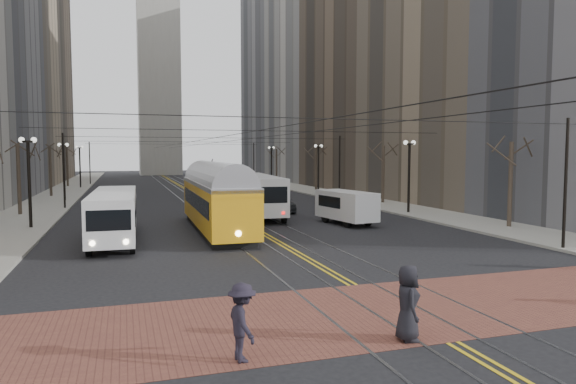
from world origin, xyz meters
TOP-DOWN VIEW (x-y plane):
  - ground at (0.00, 0.00)m, footprint 260.00×260.00m
  - sidewalk_left at (-15.00, 45.00)m, footprint 5.00×140.00m
  - sidewalk_right at (15.00, 45.00)m, footprint 5.00×140.00m
  - crosswalk_band at (0.00, -4.00)m, footprint 25.00×6.00m
  - streetcar_rails at (0.00, 45.00)m, footprint 4.80×130.00m
  - centre_lines at (0.00, 45.00)m, footprint 0.42×130.00m
  - building_left_far at (-25.50, 86.00)m, footprint 16.00×20.00m
  - building_right_mid at (25.50, 46.00)m, footprint 16.00×20.00m
  - building_right_midfar at (27.50, 66.00)m, footprint 20.00×20.00m
  - building_right_far at (25.50, 86.00)m, footprint 16.00×20.00m
  - clock_tower at (0.00, 102.00)m, footprint 12.00×12.00m
  - lamp_posts at (-0.00, 28.75)m, footprint 27.60×57.20m
  - street_trees at (0.00, 35.25)m, footprint 31.68×53.28m
  - trolley_wires at (0.00, 34.83)m, footprint 25.96×120.00m
  - transit_bus at (-8.53, 11.97)m, footprint 2.56×10.97m
  - streetcar at (-2.50, 13.81)m, footprint 2.89×14.18m
  - rear_bus at (1.80, 20.71)m, footprint 3.57×12.18m
  - cargo_van at (6.49, 14.08)m, footprint 2.75×5.36m
  - sedan_grey at (4.22, 22.60)m, footprint 2.01×4.85m
  - sedan_silver at (8.62, 41.98)m, footprint 1.85×4.31m
  - pedestrian_a at (-1.03, -6.50)m, footprint 0.86×1.10m
  - pedestrian_d at (-5.42, -6.50)m, footprint 0.83×1.27m

SIDE VIEW (x-z plane):
  - ground at x=0.00m, z-range 0.00..0.00m
  - streetcar_rails at x=0.00m, z-range 0.00..0.01m
  - crosswalk_band at x=0.00m, z-range 0.00..0.01m
  - centre_lines at x=0.00m, z-range 0.01..0.01m
  - sidewalk_left at x=-15.00m, z-range 0.00..0.15m
  - sidewalk_right at x=15.00m, z-range 0.00..0.15m
  - sedan_silver at x=8.62m, z-range 0.00..1.38m
  - sedan_grey at x=4.22m, z-range 0.00..1.64m
  - pedestrian_d at x=-5.42m, z-range 0.01..1.86m
  - pedestrian_a at x=-1.03m, z-range 0.01..1.99m
  - cargo_van at x=6.49m, z-range 0.00..2.26m
  - transit_bus at x=-8.53m, z-range 0.00..2.73m
  - rear_bus at x=1.80m, z-range 0.00..3.13m
  - streetcar at x=-2.50m, z-range 0.00..3.33m
  - street_trees at x=0.00m, z-range 0.00..5.60m
  - lamp_posts at x=0.00m, z-range 0.00..5.60m
  - trolley_wires at x=0.00m, z-range 0.47..7.07m
  - building_right_mid at x=25.50m, z-range 0.00..34.00m
  - building_left_far at x=-25.50m, z-range 0.00..40.00m
  - building_right_far at x=25.50m, z-range 0.00..40.00m
  - building_right_midfar at x=27.50m, z-range 0.00..52.00m
  - clock_tower at x=0.00m, z-range 2.96..68.96m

